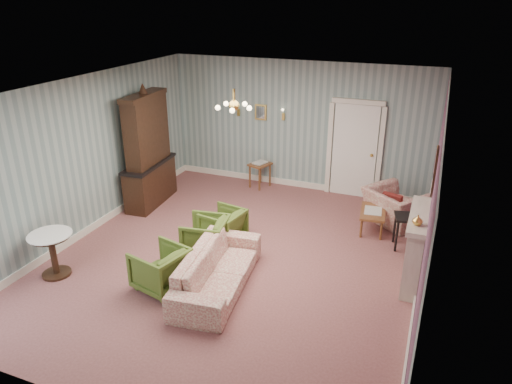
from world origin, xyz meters
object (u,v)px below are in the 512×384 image
at_px(olive_chair_a, 161,267).
at_px(pedestal_table, 53,255).
at_px(wingback_chair, 396,201).
at_px(olive_chair_b, 206,235).
at_px(fireplace, 415,247).
at_px(coffee_table, 372,220).
at_px(dresser, 147,147).
at_px(side_table_black, 405,232).
at_px(sofa_chintz, 217,263).
at_px(olive_chair_c, 223,224).

distance_m(olive_chair_a, pedestal_table, 1.82).
bearing_deg(wingback_chair, olive_chair_b, 77.29).
distance_m(fireplace, coffee_table, 1.75).
bearing_deg(olive_chair_b, fireplace, 89.05).
bearing_deg(olive_chair_a, dresser, -130.51).
bearing_deg(coffee_table, side_table_black, -35.78).
relative_size(sofa_chintz, wingback_chair, 2.01).
bearing_deg(olive_chair_a, sofa_chintz, 126.60).
distance_m(olive_chair_b, fireplace, 3.45).
distance_m(olive_chair_a, dresser, 3.44).
bearing_deg(pedestal_table, side_table_black, 30.08).
distance_m(olive_chair_c, coffee_table, 2.86).
relative_size(olive_chair_b, olive_chair_c, 1.06).
distance_m(olive_chair_c, side_table_black, 3.26).
bearing_deg(sofa_chintz, fireplace, -71.37).
relative_size(olive_chair_b, wingback_chair, 0.69).
relative_size(olive_chair_a, fireplace, 0.53).
bearing_deg(fireplace, coffee_table, 120.13).
bearing_deg(olive_chair_b, side_table_black, 106.02).
height_order(olive_chair_a, pedestal_table, pedestal_table).
bearing_deg(side_table_black, sofa_chintz, -137.79).
bearing_deg(dresser, olive_chair_a, -59.05).
bearing_deg(olive_chair_c, coffee_table, 130.53).
xyz_separation_m(sofa_chintz, coffee_table, (1.92, 2.79, -0.21)).
relative_size(olive_chair_a, olive_chair_b, 1.00).
xyz_separation_m(olive_chair_a, side_table_black, (3.36, 2.66, -0.06)).
relative_size(dresser, side_table_black, 4.01).
relative_size(olive_chair_c, fireplace, 0.50).
xyz_separation_m(wingback_chair, pedestal_table, (-4.86, -3.95, -0.10)).
bearing_deg(dresser, olive_chair_c, -29.70).
relative_size(fireplace, side_table_black, 2.23).
bearing_deg(wingback_chair, olive_chair_c, 71.97).
distance_m(coffee_table, side_table_black, 0.80).
xyz_separation_m(olive_chair_b, coffee_table, (2.56, 1.95, -0.16)).
distance_m(sofa_chintz, wingback_chair, 4.00).
xyz_separation_m(olive_chair_b, wingback_chair, (2.91, 2.45, 0.10)).
relative_size(wingback_chair, fireplace, 0.76).
distance_m(wingback_chair, pedestal_table, 6.26).
xyz_separation_m(olive_chair_a, coffee_table, (2.72, 3.13, -0.16)).
relative_size(olive_chair_a, pedestal_table, 1.00).
relative_size(olive_chair_c, dresser, 0.28).
xyz_separation_m(sofa_chintz, side_table_black, (2.56, 2.33, -0.11)).
height_order(coffee_table, side_table_black, side_table_black).
height_order(olive_chair_b, dresser, dresser).
distance_m(olive_chair_a, sofa_chintz, 0.87).
height_order(sofa_chintz, coffee_table, sofa_chintz).
relative_size(olive_chair_a, dresser, 0.29).
height_order(olive_chair_b, side_table_black, olive_chair_b).
distance_m(olive_chair_a, olive_chair_b, 1.19).
height_order(side_table_black, pedestal_table, pedestal_table).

